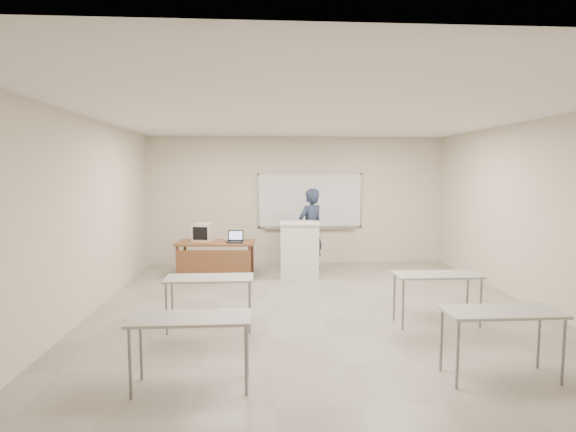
{
  "coord_description": "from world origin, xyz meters",
  "views": [
    {
      "loc": [
        -0.92,
        -6.59,
        2.15
      ],
      "look_at": [
        -0.34,
        2.2,
        1.31
      ],
      "focal_mm": 28.0,
      "sensor_mm": 36.0,
      "label": 1
    }
  ],
  "objects": [
    {
      "name": "presenter",
      "position": [
        0.22,
        3.14,
        0.91
      ],
      "size": [
        0.79,
        0.74,
        1.81
      ],
      "primitive_type": "imported",
      "rotation": [
        0.0,
        0.0,
        3.77
      ],
      "color": "black",
      "rests_on": "floor"
    },
    {
      "name": "crt_monitor",
      "position": [
        -2.05,
        2.73,
        0.93
      ],
      "size": [
        0.4,
        0.45,
        0.38
      ],
      "rotation": [
        0.0,
        0.0,
        -0.24
      ],
      "color": "#BCAB98",
      "rests_on": "instructor_desk"
    },
    {
      "name": "floor",
      "position": [
        0.0,
        0.0,
        -0.01
      ],
      "size": [
        7.0,
        8.0,
        0.01
      ],
      "primitive_type": "cube",
      "color": "gray",
      "rests_on": "ground"
    },
    {
      "name": "podium",
      "position": [
        -0.08,
        2.5,
        0.58
      ],
      "size": [
        0.81,
        0.59,
        1.15
      ],
      "rotation": [
        0.0,
        0.0,
        -0.09
      ],
      "color": "silver",
      "rests_on": "floor"
    },
    {
      "name": "mouse",
      "position": [
        -1.6,
        2.65,
        0.77
      ],
      "size": [
        0.11,
        0.07,
        0.04
      ],
      "primitive_type": "ellipsoid",
      "rotation": [
        0.0,
        0.0,
        -0.07
      ],
      "color": "#9A9CA2",
      "rests_on": "instructor_desk"
    },
    {
      "name": "whiteboard",
      "position": [
        0.3,
        3.97,
        1.48
      ],
      "size": [
        2.48,
        0.1,
        1.31
      ],
      "color": "white",
      "rests_on": "floor"
    },
    {
      "name": "instructor_desk",
      "position": [
        -1.8,
        2.49,
        0.56
      ],
      "size": [
        1.56,
        0.78,
        0.75
      ],
      "rotation": [
        0.0,
        0.0,
        -0.06
      ],
      "color": "brown",
      "rests_on": "floor"
    },
    {
      "name": "laptop",
      "position": [
        -1.4,
        2.47,
        0.81
      ],
      "size": [
        0.32,
        0.29,
        0.23
      ],
      "rotation": [
        0.0,
        0.0,
        -0.05
      ],
      "color": "black",
      "rests_on": "instructor_desk"
    },
    {
      "name": "keyboard",
      "position": [
        0.07,
        2.58,
        1.16
      ],
      "size": [
        0.48,
        0.3,
        0.03
      ],
      "primitive_type": "cube",
      "rotation": [
        0.0,
        0.0,
        -0.35
      ],
      "color": "#BCAB98",
      "rests_on": "podium"
    },
    {
      "name": "student_desks",
      "position": [
        -0.0,
        -1.35,
        0.67
      ],
      "size": [
        4.4,
        2.2,
        0.73
      ],
      "color": "#9A9A95",
      "rests_on": "floor"
    }
  ]
}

